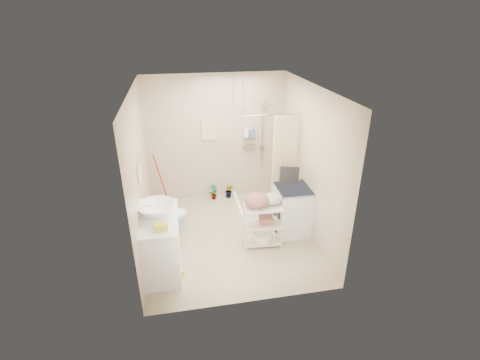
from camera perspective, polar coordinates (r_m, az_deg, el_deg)
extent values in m
plane|color=tan|center=(6.28, -1.72, -9.19)|extent=(3.20, 3.20, 0.00)
cube|color=silver|center=(5.27, -2.09, 14.81)|extent=(2.80, 3.20, 0.04)
cube|color=#BDAD93|center=(7.13, -3.94, 6.79)|extent=(2.80, 0.04, 2.60)
cube|color=#BDAD93|center=(4.26, 1.56, -6.76)|extent=(2.80, 0.04, 2.60)
cube|color=#BDAD93|center=(5.63, -16.10, 0.60)|extent=(0.04, 3.20, 2.60)
cube|color=#BDAD93|center=(6.01, 11.43, 2.70)|extent=(0.04, 3.20, 2.60)
cube|color=silver|center=(5.42, -12.97, -10.22)|extent=(0.60, 1.07, 0.94)
imported|color=white|center=(5.17, -13.54, -4.76)|extent=(0.65, 0.65, 0.19)
cube|color=gold|center=(4.86, -12.82, -7.45)|extent=(0.19, 0.16, 0.10)
cube|color=yellow|center=(5.49, -10.36, -14.65)|extent=(0.32, 0.27, 0.15)
imported|color=white|center=(6.36, -11.62, -5.69)|extent=(0.68, 0.40, 0.68)
imported|color=brown|center=(7.40, -4.36, -1.95)|extent=(0.22, 0.19, 0.35)
imported|color=brown|center=(7.47, -1.79, -1.78)|extent=(0.22, 0.21, 0.31)
cube|color=beige|center=(7.04, -5.19, 8.19)|extent=(0.28, 0.03, 0.42)
imported|color=white|center=(7.10, 1.08, 7.94)|extent=(0.10, 0.10, 0.24)
imported|color=#365894|center=(7.13, 2.10, 7.81)|extent=(0.10, 0.10, 0.19)
cube|color=silver|center=(6.26, 8.69, -4.90)|extent=(0.60, 0.62, 0.88)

